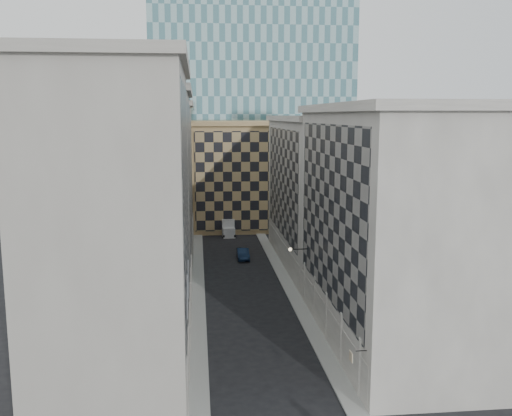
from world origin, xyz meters
TOP-DOWN VIEW (x-y plane):
  - sidewalk_west at (-5.25, 30.00)m, footprint 1.50×100.00m
  - sidewalk_east at (5.25, 30.00)m, footprint 1.50×100.00m
  - bldg_left_a at (-10.88, 11.00)m, footprint 10.80×22.80m
  - bldg_left_b at (-10.88, 33.00)m, footprint 10.80×22.80m
  - bldg_left_c at (-10.88, 55.00)m, footprint 10.80×22.80m
  - bldg_right_a at (10.88, 15.00)m, footprint 10.80×26.80m
  - bldg_right_b at (10.89, 42.00)m, footprint 10.80×28.80m
  - tan_block at (2.00, 67.90)m, footprint 16.80×14.80m
  - church_tower at (0.00, 82.00)m, footprint 7.20×7.20m
  - flagpoles_left at (-5.90, 6.00)m, footprint 0.10×6.33m
  - bracket_lamp at (4.38, 24.00)m, footprint 1.98×0.36m
  - box_truck at (-0.21, 60.91)m, footprint 2.16×5.05m
  - dark_car at (0.98, 44.68)m, footprint 1.61×4.60m
  - shop_sign at (4.97, 3.00)m, footprint 1.12×0.66m

SIDE VIEW (x-z plane):
  - sidewalk_west at x=-5.25m, z-range 0.00..0.15m
  - sidewalk_east at x=5.25m, z-range 0.00..0.15m
  - dark_car at x=0.98m, z-range 0.00..1.51m
  - box_truck at x=-0.21m, z-range -0.18..2.57m
  - shop_sign at x=4.97m, z-range 3.47..4.21m
  - bracket_lamp at x=4.38m, z-range 6.02..6.38m
  - flagpoles_left at x=-5.90m, z-range 6.83..9.17m
  - tan_block at x=2.00m, z-range 0.04..18.84m
  - bldg_right_b at x=10.89m, z-range 0.00..19.70m
  - bldg_right_a at x=10.88m, z-range -0.03..20.67m
  - bldg_left_c at x=-10.88m, z-range -0.02..21.68m
  - bldg_left_b at x=-10.88m, z-range -0.03..22.67m
  - bldg_left_a at x=-10.88m, z-range -0.03..23.67m
  - church_tower at x=0.00m, z-range 1.20..52.70m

